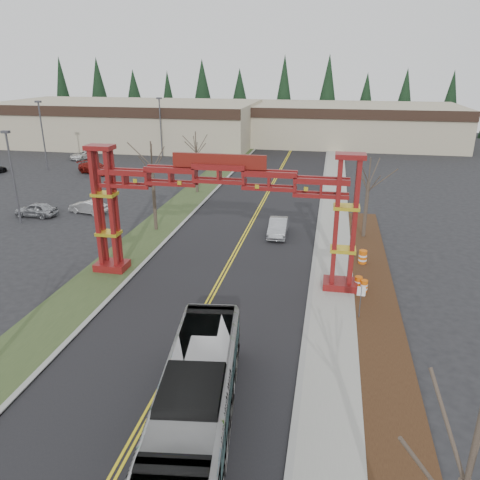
% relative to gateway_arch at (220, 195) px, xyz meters
% --- Properties ---
extents(road, '(12.00, 110.00, 0.02)m').
position_rel_gateway_arch_xyz_m(road, '(-0.00, 7.00, -5.97)').
color(road, black).
rests_on(road, ground).
extents(lane_line_left, '(0.12, 100.00, 0.01)m').
position_rel_gateway_arch_xyz_m(lane_line_left, '(-0.12, 7.00, -5.96)').
color(lane_line_left, yellow).
rests_on(lane_line_left, road).
extents(lane_line_right, '(0.12, 100.00, 0.01)m').
position_rel_gateway_arch_xyz_m(lane_line_right, '(0.12, 7.00, -5.96)').
color(lane_line_right, yellow).
rests_on(lane_line_right, road).
extents(curb_right, '(0.30, 110.00, 0.15)m').
position_rel_gateway_arch_xyz_m(curb_right, '(6.15, 7.00, -5.91)').
color(curb_right, gray).
rests_on(curb_right, ground).
extents(sidewalk_right, '(2.60, 110.00, 0.14)m').
position_rel_gateway_arch_xyz_m(sidewalk_right, '(7.60, 7.00, -5.91)').
color(sidewalk_right, gray).
rests_on(sidewalk_right, ground).
extents(landscape_strip, '(2.60, 50.00, 0.12)m').
position_rel_gateway_arch_xyz_m(landscape_strip, '(10.20, -8.00, -5.92)').
color(landscape_strip, black).
rests_on(landscape_strip, ground).
extents(grass_median, '(4.00, 110.00, 0.08)m').
position_rel_gateway_arch_xyz_m(grass_median, '(-8.00, 7.00, -5.94)').
color(grass_median, '#314321').
rests_on(grass_median, ground).
extents(curb_left, '(0.30, 110.00, 0.15)m').
position_rel_gateway_arch_xyz_m(curb_left, '(-6.15, 7.00, -5.91)').
color(curb_left, gray).
rests_on(curb_left, ground).
extents(gateway_arch, '(18.20, 1.60, 8.90)m').
position_rel_gateway_arch_xyz_m(gateway_arch, '(0.00, 0.00, 0.00)').
color(gateway_arch, '#63130D').
rests_on(gateway_arch, ground).
extents(retail_building_west, '(46.00, 22.30, 7.50)m').
position_rel_gateway_arch_xyz_m(retail_building_west, '(-30.00, 53.96, -2.22)').
color(retail_building_west, '#B4A88A').
rests_on(retail_building_west, ground).
extents(retail_building_east, '(38.00, 20.30, 7.00)m').
position_rel_gateway_arch_xyz_m(retail_building_east, '(10.00, 61.95, -2.47)').
color(retail_building_east, '#B4A88A').
rests_on(retail_building_east, ground).
extents(conifer_treeline, '(116.10, 5.60, 13.00)m').
position_rel_gateway_arch_xyz_m(conifer_treeline, '(0.25, 74.00, 0.50)').
color(conifer_treeline, black).
rests_on(conifer_treeline, ground).
extents(transit_bus, '(4.10, 11.53, 3.14)m').
position_rel_gateway_arch_xyz_m(transit_bus, '(2.37, -14.01, -4.41)').
color(transit_bus, '#A6A7AD').
rests_on(transit_bus, ground).
extents(silver_sedan, '(1.64, 4.39, 1.43)m').
position_rel_gateway_arch_xyz_m(silver_sedan, '(2.79, 9.57, -5.27)').
color(silver_sedan, '#A5A8AD').
rests_on(silver_sedan, ground).
extents(parked_car_near_a, '(4.11, 1.72, 1.39)m').
position_rel_gateway_arch_xyz_m(parked_car_near_a, '(-20.75, 10.33, -5.29)').
color(parked_car_near_a, '#95979C').
rests_on(parked_car_near_a, ground).
extents(parked_car_near_b, '(4.13, 2.19, 1.29)m').
position_rel_gateway_arch_xyz_m(parked_car_near_b, '(-16.34, 12.26, -5.34)').
color(parked_car_near_b, silver).
rests_on(parked_car_near_b, ground).
extents(parked_car_mid_a, '(5.72, 3.98, 1.54)m').
position_rel_gateway_arch_xyz_m(parked_car_mid_a, '(-24.19, 28.98, -5.21)').
color(parked_car_mid_a, maroon).
rests_on(parked_car_mid_a, ground).
extents(parked_car_far_a, '(4.76, 3.12, 1.48)m').
position_rel_gateway_arch_xyz_m(parked_car_far_a, '(-13.46, 37.63, -5.24)').
color(parked_car_far_a, gray).
rests_on(parked_car_far_a, ground).
extents(parked_car_far_b, '(3.36, 4.97, 1.27)m').
position_rel_gateway_arch_xyz_m(parked_car_far_b, '(-31.03, 38.37, -5.35)').
color(parked_car_far_b, white).
rests_on(parked_car_far_b, ground).
extents(bare_tree_median_mid, '(3.02, 3.02, 7.83)m').
position_rel_gateway_arch_xyz_m(bare_tree_median_mid, '(-8.00, 8.80, -0.19)').
color(bare_tree_median_mid, '#382D26').
rests_on(bare_tree_median_mid, ground).
extents(bare_tree_median_far, '(2.98, 2.98, 6.91)m').
position_rel_gateway_arch_xyz_m(bare_tree_median_far, '(-8.00, 22.05, -1.07)').
color(bare_tree_median_far, '#382D26').
rests_on(bare_tree_median_far, ground).
extents(bare_tree_right_far, '(2.98, 2.98, 6.82)m').
position_rel_gateway_arch_xyz_m(bare_tree_right_far, '(10.00, 10.37, -1.16)').
color(bare_tree_right_far, '#382D26').
rests_on(bare_tree_right_far, ground).
extents(light_pole_near, '(0.73, 0.37, 8.45)m').
position_rel_gateway_arch_xyz_m(light_pole_near, '(-21.00, 8.19, -1.10)').
color(light_pole_near, '#3F3F44').
rests_on(light_pole_near, ground).
extents(light_pole_mid, '(0.81, 0.40, 9.31)m').
position_rel_gateway_arch_xyz_m(light_pole_mid, '(-31.81, 29.76, -0.60)').
color(light_pole_mid, '#3F3F44').
rests_on(light_pole_mid, ground).
extents(light_pole_far, '(0.79, 0.39, 9.10)m').
position_rel_gateway_arch_xyz_m(light_pole_far, '(-19.51, 42.13, -0.72)').
color(light_pole_far, '#3F3F44').
rests_on(light_pole_far, ground).
extents(street_sign, '(0.47, 0.08, 2.06)m').
position_rel_gateway_arch_xyz_m(street_sign, '(9.06, -3.70, -4.50)').
color(street_sign, '#3F3F44').
rests_on(street_sign, ground).
extents(barrel_south, '(0.48, 0.48, 0.88)m').
position_rel_gateway_arch_xyz_m(barrel_south, '(9.49, -0.24, -5.54)').
color(barrel_south, '#E1600C').
rests_on(barrel_south, ground).
extents(barrel_mid, '(0.51, 0.51, 0.95)m').
position_rel_gateway_arch_xyz_m(barrel_mid, '(9.15, 0.10, -5.51)').
color(barrel_mid, '#E1600C').
rests_on(barrel_mid, ground).
extents(barrel_north, '(0.60, 0.60, 1.11)m').
position_rel_gateway_arch_xyz_m(barrel_north, '(9.63, 4.41, -5.43)').
color(barrel_north, '#E1600C').
rests_on(barrel_north, ground).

